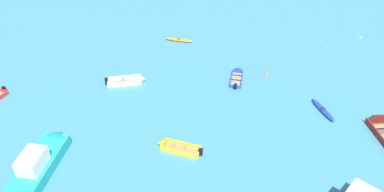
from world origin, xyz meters
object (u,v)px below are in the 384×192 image
Objects in this scene: mooring_buoy_central at (320,41)px; mooring_buoy_outer_edge at (266,75)px; rowboat_blue_near_right at (237,74)px; rowboat_yellow_distant_center at (171,146)px; kayak_deep_blue_far_back at (323,110)px; rowboat_maroon_foreground_center at (380,126)px; rowboat_white_center at (133,80)px; mooring_buoy_between_boats_left at (360,38)px; motor_launch_turquoise_back_row_center at (43,158)px; kayak_orange_far_right at (179,40)px.

mooring_buoy_central is 0.82× the size of mooring_buoy_outer_edge.
mooring_buoy_outer_edge is at bearing 9.79° from rowboat_blue_near_right.
rowboat_yellow_distant_center is 13.57m from mooring_buoy_outer_edge.
rowboat_maroon_foreground_center is at bearing -22.49° from kayak_deep_blue_far_back.
rowboat_white_center is 12.96m from mooring_buoy_outer_edge.
mooring_buoy_between_boats_left is (2.52, 16.53, -0.23)m from rowboat_maroon_foreground_center.
rowboat_yellow_distant_center is 0.75× the size of rowboat_maroon_foreground_center.
motor_launch_turquoise_back_row_center is 19.12m from rowboat_blue_near_right.
kayak_deep_blue_far_back is 0.91× the size of rowboat_blue_near_right.
motor_launch_turquoise_back_row_center is at bearing -107.58° from rowboat_white_center.
rowboat_yellow_distant_center reaches higher than mooring_buoy_outer_edge.
rowboat_blue_near_right is 9.01× the size of mooring_buoy_outer_edge.
kayak_deep_blue_far_back is at bearing 157.51° from rowboat_maroon_foreground_center.
rowboat_white_center reaches higher than kayak_orange_far_right.
kayak_deep_blue_far_back is 8.17× the size of mooring_buoy_outer_edge.
kayak_orange_far_right is 22.57m from rowboat_maroon_foreground_center.
rowboat_white_center is at bearing 168.96° from rowboat_maroon_foreground_center.
kayak_orange_far_right is 11.41m from mooring_buoy_outer_edge.
rowboat_blue_near_right is (6.82, -6.61, 0.01)m from kayak_orange_far_right.
rowboat_yellow_distant_center is 11.80m from rowboat_blue_near_right.
kayak_orange_far_right is at bearing 141.17° from kayak_deep_blue_far_back.
mooring_buoy_outer_edge is (12.65, 2.83, -0.20)m from rowboat_white_center.
rowboat_maroon_foreground_center is (21.39, -4.17, 0.03)m from rowboat_white_center.
mooring_buoy_central is (-2.26, 15.08, -0.23)m from rowboat_maroon_foreground_center.
rowboat_maroon_foreground_center is at bearing -11.04° from rowboat_white_center.
kayak_orange_far_right is 1.03× the size of kayak_deep_blue_far_back.
kayak_deep_blue_far_back is (17.19, -2.43, -0.05)m from rowboat_white_center.
mooring_buoy_between_boats_left is (6.72, 14.79, -0.15)m from kayak_deep_blue_far_back.
kayak_orange_far_right is (-2.12, 17.44, -0.03)m from rowboat_yellow_distant_center.
rowboat_blue_near_right reaches higher than mooring_buoy_between_boats_left.
kayak_orange_far_right reaches higher than mooring_buoy_between_boats_left.
kayak_deep_blue_far_back reaches higher than mooring_buoy_outer_edge.
rowboat_maroon_foreground_center reaches higher than kayak_deep_blue_far_back.
rowboat_maroon_foreground_center is (4.20, -1.74, 0.08)m from kayak_deep_blue_far_back.
rowboat_maroon_foreground_center reaches higher than rowboat_white_center.
motor_launch_turquoise_back_row_center is 36.24m from mooring_buoy_between_boats_left.
rowboat_yellow_distant_center is at bearing -113.48° from rowboat_blue_near_right.
motor_launch_turquoise_back_row_center is at bearing -135.66° from mooring_buoy_central.
kayak_deep_blue_far_back reaches higher than mooring_buoy_between_boats_left.
mooring_buoy_central is at bearing 6.90° from kayak_orange_far_right.
rowboat_white_center is 11.86× the size of mooring_buoy_central.
mooring_buoy_between_boats_left is (23.91, 12.36, -0.20)m from rowboat_white_center.
kayak_orange_far_right reaches higher than mooring_buoy_outer_edge.
mooring_buoy_central is at bearing 81.73° from kayak_deep_blue_far_back.
rowboat_blue_near_right is at bearing -170.21° from mooring_buoy_outer_edge.
rowboat_yellow_distant_center is at bearing -132.01° from mooring_buoy_between_boats_left.
rowboat_white_center reaches higher than rowboat_blue_near_right.
rowboat_yellow_distant_center is 0.95× the size of rowboat_white_center.
rowboat_maroon_foreground_center reaches higher than mooring_buoy_between_boats_left.
motor_launch_turquoise_back_row_center is 22.04× the size of mooring_buoy_between_boats_left.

